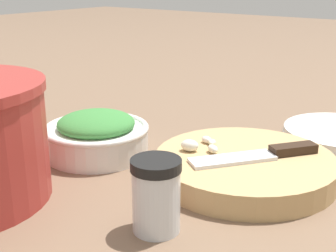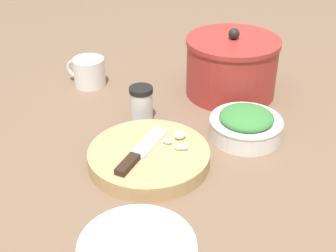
{
  "view_description": "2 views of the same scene",
  "coord_description": "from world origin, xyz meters",
  "px_view_note": "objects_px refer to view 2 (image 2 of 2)",
  "views": [
    {
      "loc": [
        -0.47,
        -0.38,
        0.28
      ],
      "look_at": [
        0.01,
        -0.02,
        0.08
      ],
      "focal_mm": 50.0,
      "sensor_mm": 36.0,
      "label": 1
    },
    {
      "loc": [
        0.87,
        -0.22,
        0.58
      ],
      "look_at": [
        0.04,
        -0.05,
        0.06
      ],
      "focal_mm": 50.0,
      "sensor_mm": 36.0,
      "label": 2
    }
  ],
  "objects_px": {
    "garlic_cloves": "(178,140)",
    "cutting_board": "(149,157)",
    "herb_bowl": "(246,124)",
    "coffee_mug": "(89,72)",
    "chef_knife": "(139,152)",
    "plate_stack": "(137,249)",
    "stock_pot": "(231,67)",
    "spice_jar": "(141,103)"
  },
  "relations": [
    {
      "from": "cutting_board",
      "to": "coffee_mug",
      "type": "distance_m",
      "value": 0.41
    },
    {
      "from": "herb_bowl",
      "to": "plate_stack",
      "type": "bearing_deg",
      "value": -43.95
    },
    {
      "from": "coffee_mug",
      "to": "plate_stack",
      "type": "bearing_deg",
      "value": 3.63
    },
    {
      "from": "chef_knife",
      "to": "plate_stack",
      "type": "xyz_separation_m",
      "value": [
        0.23,
        -0.04,
        -0.03
      ]
    },
    {
      "from": "spice_jar",
      "to": "stock_pot",
      "type": "bearing_deg",
      "value": 109.89
    },
    {
      "from": "herb_bowl",
      "to": "coffee_mug",
      "type": "xyz_separation_m",
      "value": [
        -0.34,
        -0.33,
        0.01
      ]
    },
    {
      "from": "cutting_board",
      "to": "plate_stack",
      "type": "relative_size",
      "value": 1.27
    },
    {
      "from": "plate_stack",
      "to": "cutting_board",
      "type": "bearing_deg",
      "value": 166.11
    },
    {
      "from": "cutting_board",
      "to": "garlic_cloves",
      "type": "bearing_deg",
      "value": 104.99
    },
    {
      "from": "garlic_cloves",
      "to": "coffee_mug",
      "type": "xyz_separation_m",
      "value": [
        -0.38,
        -0.17,
        -0.0
      ]
    },
    {
      "from": "garlic_cloves",
      "to": "herb_bowl",
      "type": "distance_m",
      "value": 0.17
    },
    {
      "from": "spice_jar",
      "to": "garlic_cloves",
      "type": "bearing_deg",
      "value": 17.26
    },
    {
      "from": "cutting_board",
      "to": "plate_stack",
      "type": "bearing_deg",
      "value": -13.89
    },
    {
      "from": "chef_knife",
      "to": "plate_stack",
      "type": "relative_size",
      "value": 0.84
    },
    {
      "from": "garlic_cloves",
      "to": "stock_pot",
      "type": "xyz_separation_m",
      "value": [
        -0.26,
        0.2,
        0.04
      ]
    },
    {
      "from": "coffee_mug",
      "to": "chef_knife",
      "type": "bearing_deg",
      "value": 10.97
    },
    {
      "from": "garlic_cloves",
      "to": "stock_pot",
      "type": "bearing_deg",
      "value": 142.38
    },
    {
      "from": "cutting_board",
      "to": "herb_bowl",
      "type": "distance_m",
      "value": 0.24
    },
    {
      "from": "stock_pot",
      "to": "herb_bowl",
      "type": "bearing_deg",
      "value": -8.78
    },
    {
      "from": "garlic_cloves",
      "to": "spice_jar",
      "type": "xyz_separation_m",
      "value": [
        -0.17,
        -0.05,
        0.0
      ]
    },
    {
      "from": "garlic_cloves",
      "to": "spice_jar",
      "type": "bearing_deg",
      "value": -162.74
    },
    {
      "from": "cutting_board",
      "to": "plate_stack",
      "type": "distance_m",
      "value": 0.25
    },
    {
      "from": "chef_knife",
      "to": "stock_pot",
      "type": "relative_size",
      "value": 0.69
    },
    {
      "from": "herb_bowl",
      "to": "plate_stack",
      "type": "height_order",
      "value": "herb_bowl"
    },
    {
      "from": "herb_bowl",
      "to": "coffee_mug",
      "type": "distance_m",
      "value": 0.48
    },
    {
      "from": "spice_jar",
      "to": "stock_pot",
      "type": "distance_m",
      "value": 0.27
    },
    {
      "from": "stock_pot",
      "to": "spice_jar",
      "type": "bearing_deg",
      "value": -70.11
    },
    {
      "from": "cutting_board",
      "to": "garlic_cloves",
      "type": "relative_size",
      "value": 3.97
    },
    {
      "from": "garlic_cloves",
      "to": "plate_stack",
      "type": "height_order",
      "value": "garlic_cloves"
    },
    {
      "from": "coffee_mug",
      "to": "stock_pot",
      "type": "relative_size",
      "value": 0.43
    },
    {
      "from": "spice_jar",
      "to": "plate_stack",
      "type": "distance_m",
      "value": 0.44
    },
    {
      "from": "garlic_cloves",
      "to": "cutting_board",
      "type": "bearing_deg",
      "value": -75.01
    },
    {
      "from": "plate_stack",
      "to": "stock_pot",
      "type": "xyz_separation_m",
      "value": [
        -0.52,
        0.32,
        0.07
      ]
    },
    {
      "from": "plate_stack",
      "to": "stock_pot",
      "type": "height_order",
      "value": "stock_pot"
    },
    {
      "from": "herb_bowl",
      "to": "coffee_mug",
      "type": "bearing_deg",
      "value": -135.7
    },
    {
      "from": "chef_knife",
      "to": "garlic_cloves",
      "type": "distance_m",
      "value": 0.09
    },
    {
      "from": "spice_jar",
      "to": "stock_pot",
      "type": "height_order",
      "value": "stock_pot"
    },
    {
      "from": "coffee_mug",
      "to": "plate_stack",
      "type": "relative_size",
      "value": 0.53
    },
    {
      "from": "spice_jar",
      "to": "coffee_mug",
      "type": "xyz_separation_m",
      "value": [
        -0.21,
        -0.11,
        -0.0
      ]
    },
    {
      "from": "herb_bowl",
      "to": "garlic_cloves",
      "type": "bearing_deg",
      "value": -75.77
    },
    {
      "from": "stock_pot",
      "to": "coffee_mug",
      "type": "bearing_deg",
      "value": -108.61
    },
    {
      "from": "cutting_board",
      "to": "herb_bowl",
      "type": "height_order",
      "value": "herb_bowl"
    }
  ]
}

